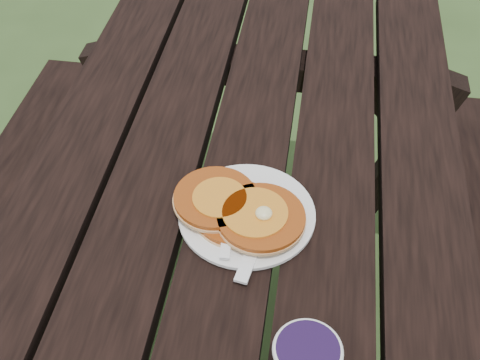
# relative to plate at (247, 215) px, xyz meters

# --- Properties ---
(plate) EXTENTS (0.25, 0.25, 0.01)m
(plate) POSITION_rel_plate_xyz_m (0.00, 0.00, 0.00)
(plate) COLOR white
(plate) RESTS_ON picnic_table
(pancake_stack) EXTENTS (0.21, 0.16, 0.04)m
(pancake_stack) POSITION_rel_plate_xyz_m (-0.01, -0.01, 0.02)
(pancake_stack) COLOR #A54612
(pancake_stack) RESTS_ON plate
(knife) EXTENTS (0.05, 0.18, 0.00)m
(knife) POSITION_rel_plate_xyz_m (0.02, -0.04, 0.01)
(knife) COLOR white
(knife) RESTS_ON plate
(fork) EXTENTS (0.04, 0.16, 0.01)m
(fork) POSITION_rel_plate_xyz_m (-0.02, -0.05, 0.01)
(fork) COLOR white
(fork) RESTS_ON plate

